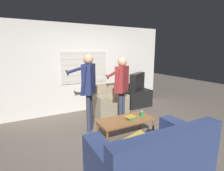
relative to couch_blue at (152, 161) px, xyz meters
The scene contains 12 objects.
ground_plane 1.42m from the couch_blue, 75.88° to the left, with size 16.00×16.00×0.00m, color #665B51.
wall_back 3.51m from the couch_blue, 84.33° to the left, with size 5.20×0.08×2.55m.
couch_blue is the anchor object (origin of this frame).
armchair_beige 2.70m from the couch_blue, 75.41° to the left, with size 0.88×0.84×0.86m.
coffee_table 1.29m from the couch_blue, 73.03° to the left, with size 1.16×0.53×0.42m.
tv_stand 3.45m from the couch_blue, 57.09° to the left, with size 0.85×0.57×0.55m.
tv 3.49m from the couch_blue, 57.13° to the left, with size 0.81×0.62×0.55m.
person_left_standing 2.09m from the couch_blue, 94.61° to the left, with size 0.57×0.78×1.73m.
person_right_standing 2.18m from the couch_blue, 70.28° to the left, with size 0.52×0.81×1.64m.
book_stack 1.30m from the couch_blue, 68.50° to the left, with size 0.23×0.20×0.06m.
soda_can 1.41m from the couch_blue, 57.83° to the left, with size 0.07×0.07×0.13m.
spare_remote 1.37m from the couch_blue, 72.14° to the left, with size 0.09×0.14×0.02m.
Camera 1 is at (-1.80, -2.94, 1.80)m, focal length 28.00 mm.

